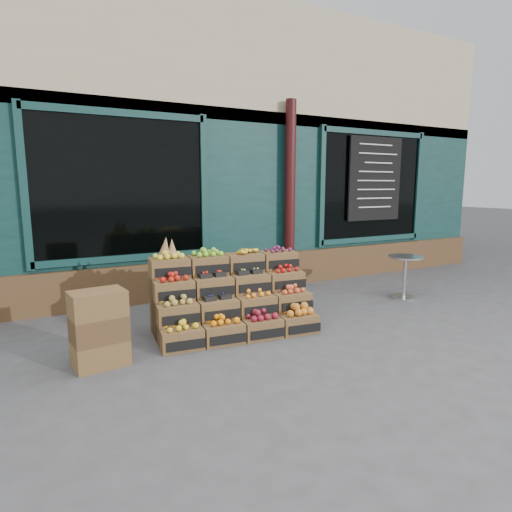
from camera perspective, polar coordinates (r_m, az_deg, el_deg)
name	(u,v)px	position (r m, az deg, el deg)	size (l,w,h in m)	color
ground	(297,330)	(5.41, 5.48, -9.83)	(60.00, 60.00, 0.00)	#424245
shop_facade	(168,157)	(9.79, -11.62, 12.84)	(12.00, 6.24, 4.80)	#0E302E
crate_display	(231,301)	(5.31, -3.33, -6.05)	(1.98, 1.13, 1.18)	brown
spare_crates	(99,329)	(4.55, -20.19, -9.08)	(0.55, 0.41, 0.76)	brown
bistro_table	(405,272)	(7.16, 19.23, -2.03)	(0.54, 0.54, 0.68)	silver
shopkeeper	(135,238)	(7.32, -15.81, 2.32)	(0.67, 0.44, 1.84)	#164D1F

